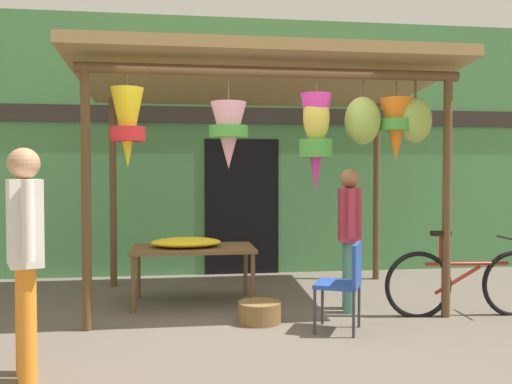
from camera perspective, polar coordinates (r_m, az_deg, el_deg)
name	(u,v)px	position (r m, az deg, el deg)	size (l,w,h in m)	color
ground_plane	(246,318)	(5.77, -1.03, -13.05)	(30.00, 30.00, 0.00)	#60564C
shop_facade	(225,147)	(8.22, -3.21, 4.72)	(10.99, 0.29, 3.78)	#47844C
market_stall_canopy	(269,96)	(6.22, 1.32, 10.00)	(4.11, 2.56, 2.77)	brown
display_table	(193,252)	(6.33, -6.57, -6.24)	(1.39, 0.80, 0.65)	brown
flower_heap_on_table	(187,242)	(6.31, -7.16, -5.23)	(0.80, 0.56, 0.11)	yellow
folding_chair	(346,278)	(5.27, 9.33, -8.89)	(0.54, 0.54, 0.84)	#2347A8
wicker_basket_by_table	(260,312)	(5.60, 0.38, -12.42)	(0.43, 0.43, 0.21)	brown
parked_bicycle	(466,283)	(6.19, 21.09, -8.84)	(1.75, 0.44, 0.92)	black
vendor_in_orange	(349,228)	(6.01, 9.70, -3.70)	(0.30, 0.58, 1.54)	#4C8E7A
customer_foreground	(25,243)	(4.30, -22.97, -4.88)	(0.35, 0.56, 1.68)	orange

